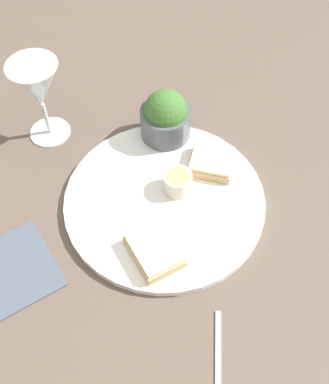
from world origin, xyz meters
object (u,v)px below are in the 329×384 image
(salad_bowl, at_px, (166,117))
(sauce_ramekin, at_px, (178,182))
(cheese_toast_near, at_px, (155,250))
(fork, at_px, (218,374))
(wine_glass, at_px, (37,88))
(cheese_toast_far, at_px, (212,162))
(napkin, at_px, (11,271))

(salad_bowl, height_order, sauce_ramekin, salad_bowl)
(cheese_toast_near, height_order, fork, cheese_toast_near)
(sauce_ramekin, relative_size, wine_glass, 0.30)
(salad_bowl, relative_size, wine_glass, 0.59)
(sauce_ramekin, height_order, cheese_toast_near, sauce_ramekin)
(cheese_toast_near, bearing_deg, wine_glass, 153.04)
(sauce_ramekin, height_order, wine_glass, wine_glass)
(salad_bowl, bearing_deg, fork, -54.70)
(salad_bowl, height_order, cheese_toast_far, salad_bowl)
(sauce_ramekin, bearing_deg, salad_bowl, 124.71)
(cheese_toast_far, distance_m, fork, 0.36)
(napkin, bearing_deg, cheese_toast_near, 31.72)
(fork, bearing_deg, cheese_toast_far, 114.44)
(salad_bowl, relative_size, fork, 0.57)
(cheese_toast_far, distance_m, napkin, 0.39)
(cheese_toast_near, xyz_separation_m, cheese_toast_far, (0.01, 0.21, -0.00))
(cheese_toast_far, height_order, wine_glass, wine_glass)
(wine_glass, relative_size, napkin, 0.88)
(cheese_toast_near, distance_m, wine_glass, 0.36)
(cheese_toast_near, xyz_separation_m, wine_glass, (-0.31, 0.16, 0.09))
(sauce_ramekin, height_order, napkin, sauce_ramekin)
(salad_bowl, xyz_separation_m, napkin, (-0.10, -0.36, -0.05))
(sauce_ramekin, distance_m, napkin, 0.31)
(sauce_ramekin, distance_m, cheese_toast_far, 0.08)
(wine_glass, height_order, napkin, wine_glass)
(cheese_toast_near, xyz_separation_m, napkin, (-0.20, -0.12, -0.02))
(wine_glass, xyz_separation_m, fork, (0.47, -0.28, -0.11))
(sauce_ramekin, distance_m, wine_glass, 0.30)
(wine_glass, bearing_deg, sauce_ramekin, -4.54)
(salad_bowl, distance_m, napkin, 0.38)
(cheese_toast_near, bearing_deg, cheese_toast_far, 86.58)
(fork, bearing_deg, salad_bowl, 125.30)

